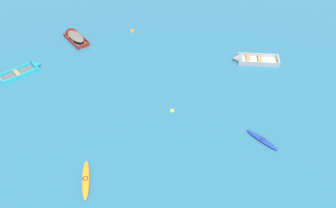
{
  "coord_description": "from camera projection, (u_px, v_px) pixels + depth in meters",
  "views": [
    {
      "loc": [
        -1.28,
        -1.68,
        19.91
      ],
      "look_at": [
        0.0,
        19.85,
        0.15
      ],
      "focal_mm": 36.46,
      "sensor_mm": 36.0,
      "label": 1
    }
  ],
  "objects": [
    {
      "name": "rowboat_turquoise_far_right",
      "position": [
        30.0,
        68.0,
        33.01
      ],
      "size": [
        3.99,
        3.46,
        1.25
      ],
      "color": "#4C4C51",
      "rests_on": "ground_plane"
    },
    {
      "name": "kayak_deep_blue_center",
      "position": [
        262.0,
        140.0,
        26.26
      ],
      "size": [
        2.19,
        2.49,
        0.27
      ],
      "color": "navy",
      "rests_on": "ground_plane"
    },
    {
      "name": "rowboat_grey_back_row_center",
      "position": [
        246.0,
        59.0,
        34.01
      ],
      "size": [
        4.72,
        2.13,
        1.42
      ],
      "color": "beige",
      "rests_on": "ground_plane"
    },
    {
      "name": "kayak_orange_cluster_outer",
      "position": [
        86.0,
        180.0,
        23.54
      ],
      "size": [
        0.83,
        3.29,
        0.31
      ],
      "color": "orange",
      "rests_on": "ground_plane"
    },
    {
      "name": "rowboat_maroon_midfield_left",
      "position": [
        73.0,
        36.0,
        37.11
      ],
      "size": [
        3.3,
        3.97,
        1.28
      ],
      "color": "#4C4C51",
      "rests_on": "ground_plane"
    },
    {
      "name": "mooring_buoy_far_field",
      "position": [
        172.0,
        111.0,
        28.84
      ],
      "size": [
        0.34,
        0.34,
        0.34
      ],
      "primitive_type": "sphere",
      "color": "yellow",
      "rests_on": "ground_plane"
    },
    {
      "name": "mooring_buoy_midfield",
      "position": [
        132.0,
        31.0,
        38.44
      ],
      "size": [
        0.46,
        0.46,
        0.46
      ],
      "primitive_type": "sphere",
      "color": "orange",
      "rests_on": "ground_plane"
    }
  ]
}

